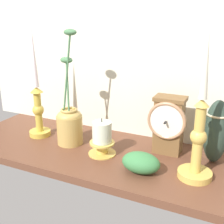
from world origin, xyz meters
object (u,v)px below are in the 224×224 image
object	(u,v)px
mantel_clock	(168,124)
brass_vase_jar	(70,122)
candlestick_tall_left	(198,136)
candlestick_tall_center	(37,101)
pillar_candle_front	(102,138)
tall_ceramic_vase	(216,131)

from	to	relation	value
mantel_clock	brass_vase_jar	bearing A→B (deg)	-167.74
candlestick_tall_left	candlestick_tall_center	world-z (taller)	candlestick_tall_center
candlestick_tall_left	candlestick_tall_center	xyz separation A→B (cm)	(-57.25, 5.47, 0.82)
candlestick_tall_left	pillar_candle_front	world-z (taller)	candlestick_tall_left
candlestick_tall_left	brass_vase_jar	xyz separation A→B (cm)	(-43.25, 4.37, -4.37)
mantel_clock	pillar_candle_front	size ratio (longest dim) A/B	1.54
pillar_candle_front	candlestick_tall_left	bearing A→B (deg)	-3.21
mantel_clock	brass_vase_jar	world-z (taller)	brass_vase_jar
tall_ceramic_vase	candlestick_tall_center	bearing A→B (deg)	-174.27
mantel_clock	brass_vase_jar	distance (cm)	33.12
candlestick_tall_left	candlestick_tall_center	size ratio (longest dim) A/B	0.99
candlestick_tall_center	brass_vase_jar	size ratio (longest dim) A/B	1.04
brass_vase_jar	tall_ceramic_vase	distance (cm)	47.22
brass_vase_jar	pillar_candle_front	size ratio (longest dim) A/B	3.17
brass_vase_jar	pillar_candle_front	xyz separation A→B (cm)	(13.77, -2.72, -2.46)
brass_vase_jar	pillar_candle_front	world-z (taller)	brass_vase_jar
candlestick_tall_center	pillar_candle_front	bearing A→B (deg)	-7.83
candlestick_tall_left	candlestick_tall_center	distance (cm)	57.52
candlestick_tall_center	tall_ceramic_vase	bearing A→B (deg)	5.73
candlestick_tall_left	tall_ceramic_vase	size ratio (longest dim) A/B	2.01
candlestick_tall_center	tall_ceramic_vase	distance (cm)	61.02
pillar_candle_front	tall_ceramic_vase	size ratio (longest dim) A/B	0.62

